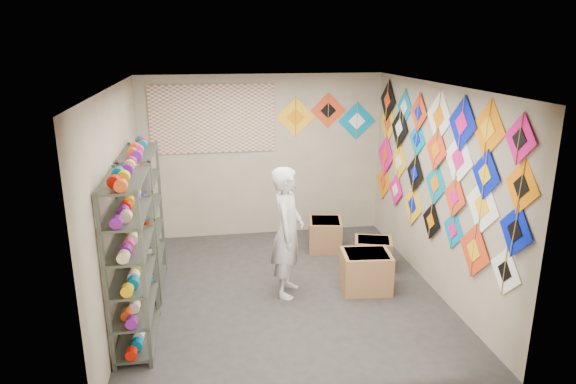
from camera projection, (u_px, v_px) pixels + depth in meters
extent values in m
plane|color=#2B2826|center=(284.00, 292.00, 6.81)|extent=(4.50, 4.50, 0.00)
plane|color=tan|center=(263.00, 157.00, 8.55)|extent=(4.00, 0.00, 4.00)
plane|color=tan|center=(326.00, 272.00, 4.30)|extent=(4.00, 0.00, 4.00)
plane|color=tan|center=(119.00, 203.00, 6.11)|extent=(0.00, 4.50, 4.50)
plane|color=tan|center=(434.00, 188.00, 6.74)|extent=(0.00, 4.50, 4.50)
plane|color=slate|center=(284.00, 86.00, 6.04)|extent=(4.50, 4.50, 0.00)
cube|color=#4C5147|center=(132.00, 262.00, 5.45)|extent=(0.40, 1.10, 1.90)
cube|color=#4C5147|center=(144.00, 221.00, 6.68)|extent=(0.40, 1.10, 1.90)
cylinder|color=#E32C6E|center=(125.00, 274.00, 4.97)|extent=(0.12, 0.10, 0.12)
cylinder|color=#FF4E16|center=(127.00, 265.00, 5.16)|extent=(0.12, 0.10, 0.12)
cylinder|color=#EBB009|center=(130.00, 258.00, 5.34)|extent=(0.12, 0.10, 0.12)
cylinder|color=silver|center=(132.00, 250.00, 5.52)|extent=(0.12, 0.10, 0.12)
cylinder|color=red|center=(134.00, 244.00, 5.70)|extent=(0.12, 0.10, 0.12)
cylinder|color=#72158A|center=(136.00, 237.00, 5.88)|extent=(0.12, 0.10, 0.12)
cylinder|color=beige|center=(139.00, 227.00, 6.20)|extent=(0.12, 0.10, 0.12)
cylinder|color=#00709D|center=(141.00, 222.00, 6.38)|extent=(0.12, 0.10, 0.12)
cylinder|color=#E32C6E|center=(143.00, 217.00, 6.57)|extent=(0.12, 0.10, 0.12)
cylinder|color=#FF4E16|center=(144.00, 212.00, 6.75)|extent=(0.12, 0.10, 0.12)
cylinder|color=#EBB009|center=(146.00, 207.00, 6.93)|extent=(0.12, 0.10, 0.12)
cylinder|color=silver|center=(147.00, 203.00, 7.11)|extent=(0.12, 0.10, 0.12)
cube|color=white|center=(505.00, 271.00, 5.19)|extent=(0.01, 0.54, 0.54)
cube|color=red|center=(474.00, 251.00, 5.74)|extent=(0.01, 0.65, 0.65)
cube|color=#007AAE|center=(453.00, 230.00, 6.24)|extent=(0.02, 0.50, 0.50)
cube|color=black|center=(431.00, 221.00, 6.81)|extent=(0.02, 0.52, 0.52)
cube|color=yellow|center=(413.00, 205.00, 7.44)|extent=(0.03, 0.64, 0.64)
cube|color=#F20A7C|center=(396.00, 190.00, 8.03)|extent=(0.02, 0.53, 0.53)
cube|color=orange|center=(383.00, 181.00, 8.61)|extent=(0.02, 0.63, 0.63)
cube|color=#0214BC|center=(515.00, 231.00, 4.95)|extent=(0.04, 0.55, 0.55)
cube|color=white|center=(482.00, 206.00, 5.56)|extent=(0.02, 0.68, 0.68)
cube|color=red|center=(455.00, 197.00, 6.13)|extent=(0.03, 0.52, 0.52)
cube|color=#007AAE|center=(436.00, 184.00, 6.67)|extent=(0.03, 0.59, 0.59)
cube|color=black|center=(415.00, 173.00, 7.27)|extent=(0.03, 0.56, 0.56)
cube|color=yellow|center=(399.00, 162.00, 7.89)|extent=(0.01, 0.61, 0.61)
cube|color=#F20A7C|center=(385.00, 155.00, 8.41)|extent=(0.03, 0.68, 0.68)
cube|color=orange|center=(522.00, 187.00, 4.85)|extent=(0.03, 0.55, 0.55)
cube|color=#0214BC|center=(486.00, 175.00, 5.43)|extent=(0.01, 0.56, 0.56)
cube|color=white|center=(459.00, 159.00, 6.03)|extent=(0.03, 0.68, 0.68)
cube|color=red|center=(436.00, 150.00, 6.56)|extent=(0.03, 0.57, 0.57)
cube|color=#007AAE|center=(417.00, 139.00, 7.17)|extent=(0.03, 0.54, 0.54)
cube|color=black|center=(399.00, 128.00, 7.75)|extent=(0.04, 0.64, 0.64)
cube|color=yellow|center=(388.00, 123.00, 8.28)|extent=(0.02, 0.69, 0.69)
cube|color=#F20A7C|center=(520.00, 139.00, 4.81)|extent=(0.02, 0.51, 0.51)
cube|color=orange|center=(488.00, 129.00, 5.37)|extent=(0.03, 0.65, 0.65)
cube|color=#0214BC|center=(462.00, 123.00, 5.87)|extent=(0.02, 0.65, 0.65)
cube|color=white|center=(439.00, 117.00, 6.48)|extent=(0.02, 0.70, 0.70)
cube|color=red|center=(419.00, 112.00, 7.04)|extent=(0.01, 0.55, 0.55)
cube|color=#007AAE|center=(405.00, 107.00, 7.57)|extent=(0.01, 0.56, 0.56)
cube|color=black|center=(388.00, 100.00, 8.19)|extent=(0.03, 0.66, 0.66)
cube|color=yellow|center=(296.00, 117.00, 8.44)|extent=(0.66, 0.02, 0.66)
cube|color=red|center=(328.00, 110.00, 8.50)|extent=(0.59, 0.02, 0.59)
cube|color=#007AAE|center=(357.00, 121.00, 8.64)|extent=(0.65, 0.02, 0.65)
cube|color=#7F4597|center=(213.00, 119.00, 8.22)|extent=(2.00, 0.01, 1.10)
imported|color=beige|center=(288.00, 232.00, 6.56)|extent=(0.87, 0.78, 1.72)
cube|color=#946740|center=(366.00, 271.00, 6.83)|extent=(0.68, 0.59, 0.53)
cube|color=#946740|center=(373.00, 253.00, 7.51)|extent=(0.63, 0.57, 0.43)
cube|color=#946740|center=(325.00, 234.00, 8.17)|extent=(0.60, 0.64, 0.49)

